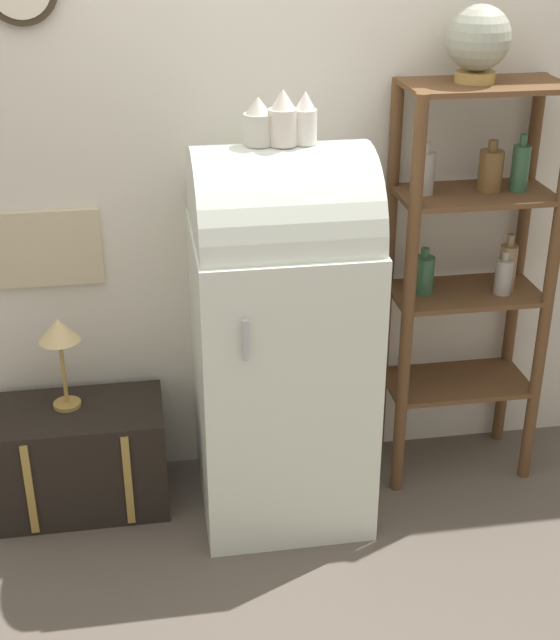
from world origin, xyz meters
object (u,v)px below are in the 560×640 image
(globe, at_px, (478,40))
(vase_right, at_px, (305,119))
(vase_center, at_px, (283,119))
(suitcase_trunk, at_px, (81,457))
(vase_left, at_px, (258,123))
(refrigerator, at_px, (281,330))
(desk_lamp, at_px, (59,337))

(globe, relative_size, vase_right, 1.50)
(globe, relative_size, vase_center, 1.43)
(suitcase_trunk, distance_m, vase_right, 1.64)
(vase_right, bearing_deg, globe, 12.80)
(vase_center, bearing_deg, vase_left, 169.44)
(refrigerator, xyz_separation_m, suitcase_trunk, (-0.81, 0.10, -0.56))
(refrigerator, height_order, vase_left, vase_left)
(vase_left, xyz_separation_m, vase_center, (0.08, -0.02, 0.01))
(suitcase_trunk, bearing_deg, vase_center, -7.44)
(vase_right, relative_size, desk_lamp, 0.48)
(globe, height_order, vase_right, globe)
(refrigerator, distance_m, vase_right, 0.81)
(refrigerator, bearing_deg, globe, 11.46)
(refrigerator, relative_size, globe, 5.47)
(vase_left, relative_size, desk_lamp, 0.44)
(refrigerator, distance_m, suitcase_trunk, 0.99)
(desk_lamp, bearing_deg, suitcase_trunk, -47.30)
(vase_right, bearing_deg, vase_center, -175.53)
(globe, relative_size, vase_left, 1.65)
(refrigerator, relative_size, vase_left, 9.03)
(vase_left, xyz_separation_m, vase_right, (0.16, -0.01, 0.01))
(vase_left, bearing_deg, globe, 9.69)
(refrigerator, xyz_separation_m, globe, (0.75, 0.15, 1.03))
(vase_center, bearing_deg, globe, 11.93)
(globe, distance_m, vase_left, 0.87)
(vase_center, distance_m, desk_lamp, 1.20)
(desk_lamp, bearing_deg, vase_right, -8.42)
(globe, bearing_deg, refrigerator, -168.54)
(desk_lamp, bearing_deg, vase_center, -9.59)
(refrigerator, xyz_separation_m, desk_lamp, (-0.84, 0.14, -0.03))
(refrigerator, bearing_deg, suitcase_trunk, 172.86)
(refrigerator, bearing_deg, vase_left, 172.29)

